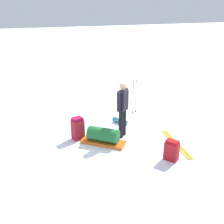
# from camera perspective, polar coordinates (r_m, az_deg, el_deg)

# --- Properties ---
(ground_plane) EXTENTS (80.00, 80.00, 0.00)m
(ground_plane) POSITION_cam_1_polar(r_m,az_deg,el_deg) (8.49, 0.00, -4.38)
(ground_plane) COLOR white
(skier_standing) EXTENTS (0.45, 0.41, 1.70)m
(skier_standing) POSITION_cam_1_polar(r_m,az_deg,el_deg) (7.91, 2.27, 1.11)
(skier_standing) COLOR black
(skier_standing) RESTS_ON ground_plane
(ski_pair_near) EXTENTS (0.36, 1.73, 0.05)m
(ski_pair_near) POSITION_cam_1_polar(r_m,az_deg,el_deg) (8.05, 13.44, -6.53)
(ski_pair_near) COLOR gold
(ski_pair_near) RESTS_ON ground_plane
(backpack_large_dark) EXTENTS (0.38, 0.41, 0.56)m
(backpack_large_dark) POSITION_cam_1_polar(r_m,az_deg,el_deg) (7.14, 12.50, -7.95)
(backpack_large_dark) COLOR maroon
(backpack_large_dark) RESTS_ON ground_plane
(backpack_bright) EXTENTS (0.39, 0.35, 0.68)m
(backpack_bright) POSITION_cam_1_polar(r_m,az_deg,el_deg) (8.06, -7.26, -3.47)
(backpack_bright) COLOR maroon
(backpack_bright) RESTS_ON ground_plane
(ski_poles_planted_near) EXTENTS (0.20, 0.11, 1.27)m
(ski_poles_planted_near) POSITION_cam_1_polar(r_m,az_deg,el_deg) (9.73, 4.79, 3.60)
(ski_poles_planted_near) COLOR maroon
(ski_poles_planted_near) RESTS_ON ground_plane
(gear_sled) EXTENTS (1.26, 1.17, 0.49)m
(gear_sled) POSITION_cam_1_polar(r_m,az_deg,el_deg) (7.77, -1.85, -5.20)
(gear_sled) COLOR #D75C18
(gear_sled) RESTS_ON ground_plane
(sleeping_mat_rolled) EXTENTS (0.41, 0.57, 0.18)m
(sleeping_mat_rolled) POSITION_cam_1_polar(r_m,az_deg,el_deg) (9.08, 1.69, -1.92)
(sleeping_mat_rolled) COLOR teal
(sleeping_mat_rolled) RESTS_ON ground_plane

